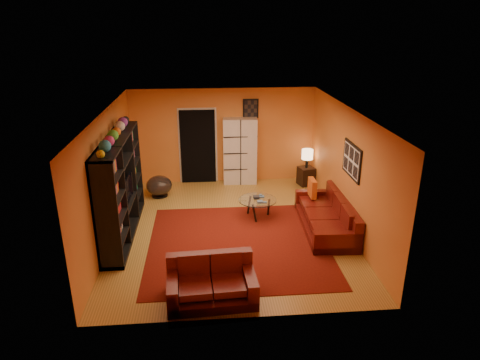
{
  "coord_description": "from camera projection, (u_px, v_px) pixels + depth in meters",
  "views": [
    {
      "loc": [
        -0.51,
        -8.38,
        4.32
      ],
      "look_at": [
        0.21,
        0.1,
        1.09
      ],
      "focal_mm": 32.0,
      "sensor_mm": 36.0,
      "label": 1
    }
  ],
  "objects": [
    {
      "name": "side_table",
      "position": [
        306.0,
        176.0,
        11.78
      ],
      "size": [
        0.48,
        0.48,
        0.5
      ],
      "primitive_type": "cube",
      "rotation": [
        0.0,
        0.0,
        0.24
      ],
      "color": "black",
      "rests_on": "floor"
    },
    {
      "name": "ceiling",
      "position": [
        230.0,
        111.0,
        8.46
      ],
      "size": [
        6.0,
        6.0,
        0.0
      ],
      "primitive_type": "plane",
      "rotation": [
        3.14,
        0.0,
        0.0
      ],
      "color": "white",
      "rests_on": "wall_back"
    },
    {
      "name": "doorway",
      "position": [
        198.0,
        147.0,
        11.72
      ],
      "size": [
        0.95,
        0.1,
        2.04
      ],
      "primitive_type": "cube",
      "color": "black",
      "rests_on": "floor"
    },
    {
      "name": "wall_right",
      "position": [
        347.0,
        169.0,
        9.12
      ],
      "size": [
        0.0,
        6.0,
        6.0
      ],
      "primitive_type": "plane",
      "rotation": [
        1.57,
        0.0,
        -1.57
      ],
      "color": "orange",
      "rests_on": "floor"
    },
    {
      "name": "sofa",
      "position": [
        329.0,
        217.0,
        9.29
      ],
      "size": [
        1.06,
        2.36,
        0.85
      ],
      "rotation": [
        0.0,
        0.0,
        -0.05
      ],
      "color": "#4D0D0A",
      "rests_on": "rug"
    },
    {
      "name": "wall_art_back",
      "position": [
        251.0,
        108.0,
        11.49
      ],
      "size": [
        0.42,
        0.03,
        0.52
      ],
      "primitive_type": "cube",
      "color": "black",
      "rests_on": "wall_back"
    },
    {
      "name": "tv",
      "position": [
        124.0,
        189.0,
        8.92
      ],
      "size": [
        0.89,
        0.12,
        0.51
      ],
      "primitive_type": "imported",
      "rotation": [
        0.0,
        0.0,
        1.57
      ],
      "color": "black",
      "rests_on": "entertainment_unit"
    },
    {
      "name": "entertainment_unit",
      "position": [
        121.0,
        187.0,
        8.83
      ],
      "size": [
        0.45,
        3.0,
        2.1
      ],
      "primitive_type": "cube",
      "color": "black",
      "rests_on": "floor"
    },
    {
      "name": "wall_left",
      "position": [
        108.0,
        176.0,
        8.72
      ],
      "size": [
        0.0,
        6.0,
        6.0
      ],
      "primitive_type": "plane",
      "rotation": [
        1.57,
        0.0,
        1.57
      ],
      "color": "orange",
      "rests_on": "floor"
    },
    {
      "name": "loveseat",
      "position": [
        211.0,
        282.0,
        6.99
      ],
      "size": [
        1.48,
        0.94,
        0.85
      ],
      "rotation": [
        0.0,
        0.0,
        1.63
      ],
      "color": "#4D0D0A",
      "rests_on": "rug"
    },
    {
      "name": "rug",
      "position": [
        238.0,
        244.0,
        8.74
      ],
      "size": [
        3.6,
        3.6,
        0.01
      ],
      "primitive_type": "cube",
      "color": "#500F09",
      "rests_on": "floor"
    },
    {
      "name": "coffee_table",
      "position": [
        258.0,
        201.0,
        9.78
      ],
      "size": [
        0.87,
        0.87,
        0.44
      ],
      "rotation": [
        0.0,
        0.0,
        0.15
      ],
      "color": "silver",
      "rests_on": "floor"
    },
    {
      "name": "table_lamp",
      "position": [
        307.0,
        155.0,
        11.56
      ],
      "size": [
        0.31,
        0.31,
        0.51
      ],
      "color": "black",
      "rests_on": "side_table"
    },
    {
      "name": "floor",
      "position": [
        231.0,
        228.0,
        9.38
      ],
      "size": [
        6.0,
        6.0,
        0.0
      ],
      "primitive_type": "plane",
      "color": "olive",
      "rests_on": "ground"
    },
    {
      "name": "throw_pillow",
      "position": [
        312.0,
        188.0,
        9.93
      ],
      "size": [
        0.12,
        0.42,
        0.42
      ],
      "primitive_type": "cube",
      "color": "#D25717",
      "rests_on": "sofa"
    },
    {
      "name": "wall_back",
      "position": [
        223.0,
        136.0,
        11.72
      ],
      "size": [
        6.0,
        0.0,
        6.0
      ],
      "primitive_type": "plane",
      "rotation": [
        1.57,
        0.0,
        0.0
      ],
      "color": "orange",
      "rests_on": "floor"
    },
    {
      "name": "wall_front",
      "position": [
        244.0,
        243.0,
        6.13
      ],
      "size": [
        6.0,
        0.0,
        6.0
      ],
      "primitive_type": "plane",
      "rotation": [
        -1.57,
        0.0,
        0.0
      ],
      "color": "orange",
      "rests_on": "floor"
    },
    {
      "name": "storage_cabinet",
      "position": [
        240.0,
        151.0,
        11.7
      ],
      "size": [
        0.93,
        0.45,
        1.82
      ],
      "primitive_type": "cube",
      "rotation": [
        0.0,
        0.0,
        -0.05
      ],
      "color": "silver",
      "rests_on": "floor"
    },
    {
      "name": "wall_art_right",
      "position": [
        352.0,
        160.0,
        8.73
      ],
      "size": [
        0.03,
        1.0,
        0.7
      ],
      "primitive_type": "cube",
      "color": "black",
      "rests_on": "wall_right"
    },
    {
      "name": "bowl_chair",
      "position": [
        159.0,
        186.0,
        10.99
      ],
      "size": [
        0.66,
        0.66,
        0.54
      ],
      "color": "black",
      "rests_on": "floor"
    }
  ]
}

